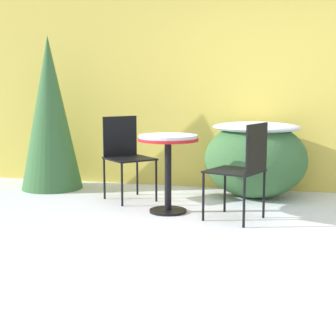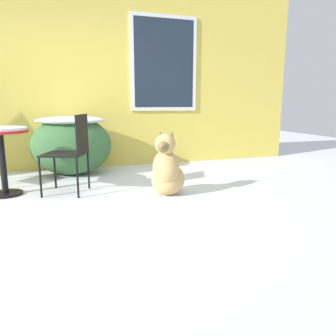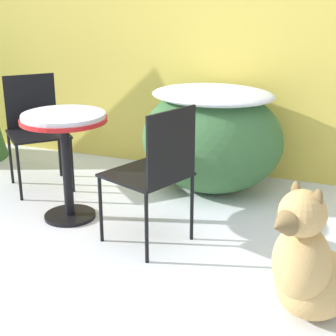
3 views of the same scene
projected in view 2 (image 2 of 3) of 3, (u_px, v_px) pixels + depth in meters
ground_plane at (85, 207)px, 3.41m from camera, size 16.00×16.00×0.00m
house_wall at (74, 63)px, 5.16m from camera, size 8.00×0.10×3.36m
shrub_left at (72, 143)px, 4.88m from camera, size 1.17×0.97×0.87m
patio_table at (1, 142)px, 3.74m from camera, size 0.61×0.61×0.79m
patio_chair_far_side at (71, 149)px, 3.84m from camera, size 0.60×0.60×0.94m
dog at (167, 171)px, 3.77m from camera, size 0.54×0.62×0.76m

